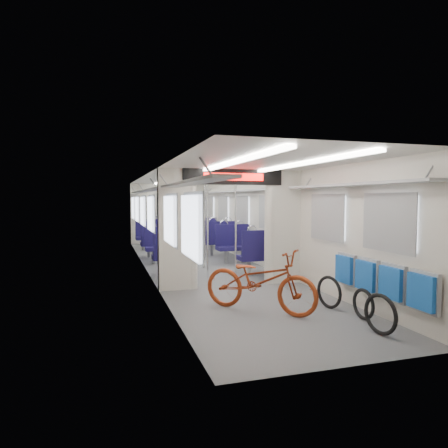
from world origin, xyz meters
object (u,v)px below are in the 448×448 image
at_px(flip_bench, 379,279).
at_px(seat_bay_near_right, 246,246).
at_px(bike_hoop_c, 329,294).
at_px(bicycle, 260,280).
at_px(seat_bay_far_left, 153,236).
at_px(seat_bay_far_right, 211,234).
at_px(stanchion_far_right, 205,219).
at_px(bike_hoop_b, 363,306).
at_px(stanchion_near_left, 208,225).
at_px(seat_bay_near_left, 167,247).
at_px(bike_hoop_a, 380,316).
at_px(stanchion_near_right, 236,225).
at_px(stanchion_far_left, 179,219).

height_order(flip_bench, seat_bay_near_right, seat_bay_near_right).
height_order(bike_hoop_c, seat_bay_near_right, seat_bay_near_right).
relative_size(bicycle, seat_bay_far_left, 0.83).
bearing_deg(flip_bench, seat_bay_far_right, 93.07).
bearing_deg(stanchion_far_right, bike_hoop_b, -83.55).
bearing_deg(bicycle, flip_bench, -73.88).
bearing_deg(stanchion_near_left, seat_bay_far_right, 74.12).
distance_m(seat_bay_near_left, seat_bay_far_left, 2.88).
xyz_separation_m(bike_hoop_c, seat_bay_near_left, (-1.90, 4.35, 0.30)).
bearing_deg(stanchion_far_right, seat_bay_far_right, 67.93).
bearing_deg(flip_bench, bike_hoop_a, -126.13).
relative_size(seat_bay_far_left, stanchion_near_right, 0.97).
bearing_deg(stanchion_near_right, flip_bench, -73.63).
bearing_deg(stanchion_near_left, stanchion_far_right, 77.17).
distance_m(bike_hoop_b, seat_bay_near_left, 5.43).
relative_size(bicycle, stanchion_far_left, 0.80).
xyz_separation_m(seat_bay_near_right, stanchion_near_right, (-0.60, -1.02, 0.58)).
bearing_deg(seat_bay_far_right, bike_hoop_b, -88.67).
height_order(bicycle, stanchion_far_right, stanchion_far_right).
xyz_separation_m(seat_bay_near_left, seat_bay_near_right, (1.87, -0.56, 0.03)).
bearing_deg(stanchion_far_left, seat_bay_far_right, 45.31).
relative_size(flip_bench, seat_bay_far_left, 0.95).
height_order(bike_hoop_a, stanchion_far_right, stanchion_far_right).
height_order(seat_bay_far_left, stanchion_near_right, stanchion_near_right).
relative_size(bike_hoop_a, stanchion_near_left, 0.23).
relative_size(seat_bay_far_left, stanchion_near_left, 0.97).
bearing_deg(stanchion_near_right, seat_bay_far_left, 105.95).
height_order(bicycle, bike_hoop_b, bicycle).
bearing_deg(bike_hoop_b, bike_hoop_a, -107.21).
bearing_deg(seat_bay_near_left, stanchion_near_left, -65.43).
xyz_separation_m(seat_bay_near_left, seat_bay_far_left, (0.00, 2.88, 0.03)).
bearing_deg(seat_bay_near_left, bike_hoop_a, -71.65).
bearing_deg(stanchion_near_right, bike_hoop_c, -77.21).
relative_size(bike_hoop_b, stanchion_far_right, 0.20).
bearing_deg(stanchion_far_left, bike_hoop_a, -79.57).
xyz_separation_m(seat_bay_near_right, seat_bay_far_right, (0.00, 3.32, 0.01)).
xyz_separation_m(flip_bench, bike_hoop_c, (-0.39, 0.69, -0.34)).
bearing_deg(seat_bay_far_right, bicycle, -98.84).
distance_m(flip_bench, stanchion_near_left, 3.97).
bearing_deg(bike_hoop_b, stanchion_near_right, 102.76).
distance_m(bike_hoop_c, seat_bay_near_left, 4.76).
bearing_deg(seat_bay_near_right, stanchion_near_left, -143.10).
xyz_separation_m(bicycle, bike_hoop_b, (1.26, -0.82, -0.28)).
height_order(bike_hoop_b, stanchion_near_left, stanchion_near_left).
relative_size(bike_hoop_c, stanchion_near_right, 0.23).
distance_m(bicycle, stanchion_far_right, 5.68).
xyz_separation_m(bike_hoop_b, seat_bay_far_left, (-2.05, 7.89, 0.36)).
bearing_deg(stanchion_near_right, seat_bay_near_right, 59.52).
height_order(seat_bay_near_right, seat_bay_far_right, seat_bay_far_right).
height_order(bicycle, stanchion_near_right, stanchion_near_right).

